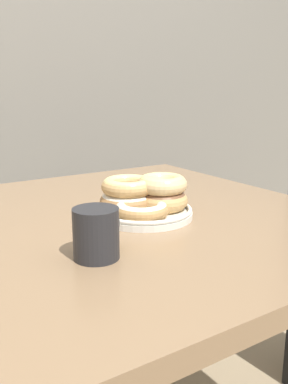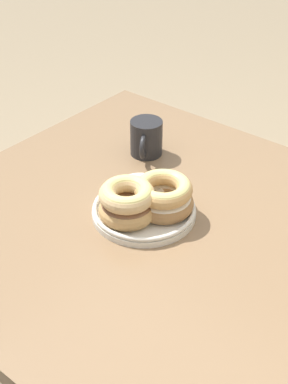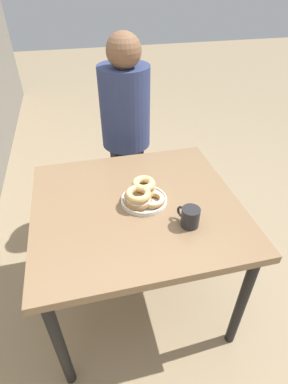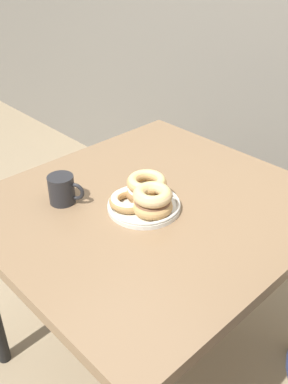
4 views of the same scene
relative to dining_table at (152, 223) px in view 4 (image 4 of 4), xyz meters
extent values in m
plane|color=#937F60|center=(0.00, -0.11, -0.67)|extent=(14.00, 14.00, 0.00)
cube|color=#846647|center=(0.00, 0.00, 0.06)|extent=(0.92, 0.99, 0.04)
cylinder|color=black|center=(-0.40, 0.44, -0.31)|extent=(0.05, 0.05, 0.71)
cylinder|color=silver|center=(0.01, -0.04, 0.09)|extent=(0.23, 0.23, 0.01)
torus|color=silver|center=(0.01, -0.04, 0.10)|extent=(0.22, 0.22, 0.01)
torus|color=tan|center=(0.05, -0.05, 0.12)|extent=(0.16, 0.16, 0.04)
torus|color=brown|center=(0.05, -0.05, 0.12)|extent=(0.15, 0.15, 0.03)
torus|color=#9E7042|center=(-0.02, -0.01, 0.11)|extent=(0.18, 0.18, 0.04)
torus|color=silver|center=(-0.02, -0.01, 0.12)|extent=(0.17, 0.17, 0.03)
torus|color=#B2844C|center=(-0.02, -0.08, 0.11)|extent=(0.12, 0.12, 0.03)
torus|color=silver|center=(-0.02, -0.08, 0.12)|extent=(0.12, 0.12, 0.02)
torus|color=#D6B27A|center=(0.05, -0.05, 0.16)|extent=(0.15, 0.15, 0.04)
torus|color=#E0D17F|center=(0.05, -0.05, 0.16)|extent=(0.14, 0.14, 0.03)
torus|color=tan|center=(-0.02, -0.01, 0.15)|extent=(0.17, 0.17, 0.03)
torus|color=#E0D17F|center=(-0.02, -0.01, 0.16)|extent=(0.16, 0.16, 0.03)
cylinder|color=#232326|center=(-0.20, -0.20, 0.13)|extent=(0.08, 0.08, 0.09)
cylinder|color=#382114|center=(-0.20, -0.20, 0.17)|extent=(0.07, 0.07, 0.00)
torus|color=#232326|center=(-0.16, -0.18, 0.13)|extent=(0.06, 0.04, 0.06)
camera|label=1|loc=(-0.52, -0.84, 0.38)|focal=40.00mm
camera|label=2|loc=(0.72, 0.54, 0.79)|focal=50.00mm
camera|label=3|loc=(-1.10, 0.22, 1.02)|focal=28.00mm
camera|label=4|loc=(0.80, -0.80, 0.83)|focal=40.00mm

